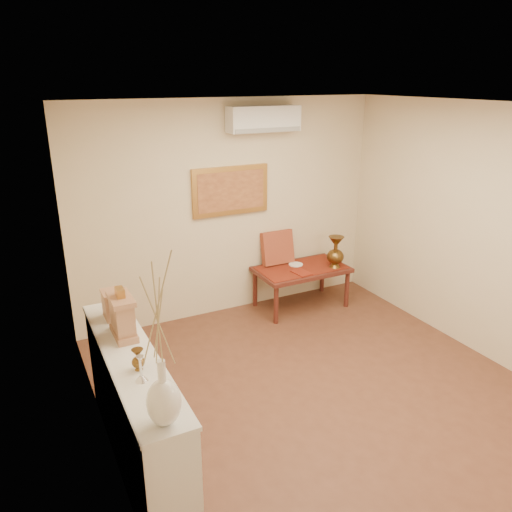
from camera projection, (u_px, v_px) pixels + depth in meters
floor at (327, 398)px, 4.81m from camera, size 4.50×4.50×0.00m
ceiling at (344, 107)px, 3.89m from camera, size 4.50×4.50×0.00m
wall_back at (230, 210)px, 6.24m from camera, size 4.00×0.02×2.70m
wall_left at (101, 314)px, 3.50m from camera, size 0.02×4.50×2.70m
wall_right at (493, 237)px, 5.20m from camera, size 0.02×4.50×2.70m
white_vase at (159, 343)px, 2.78m from camera, size 0.21×0.21×1.08m
candlestick at (141, 368)px, 3.35m from camera, size 0.09×0.09×0.19m
brass_urn_small at (138, 356)px, 3.47m from camera, size 0.09×0.09×0.21m
table_cloth at (302, 268)px, 6.56m from camera, size 1.14×0.59×0.01m
brass_urn_tall at (336, 249)px, 6.49m from camera, size 0.23×0.23×0.51m
plate at (296, 264)px, 6.64m from camera, size 0.19×0.19×0.01m
menu at (302, 272)px, 6.37m from camera, size 0.21×0.27×0.01m
cushion at (277, 247)px, 6.63m from camera, size 0.44×0.19×0.45m
display_ledge at (135, 409)px, 3.87m from camera, size 0.37×2.02×0.98m
mantel_clock at (123, 316)px, 3.91m from camera, size 0.17×0.36×0.41m
wooden_chest at (113, 304)px, 4.23m from camera, size 0.16×0.21×0.24m
low_table at (301, 272)px, 6.58m from camera, size 1.20×0.70×0.55m
painting at (231, 191)px, 6.13m from camera, size 1.00×0.06×0.60m
ac_unit at (264, 119)px, 5.93m from camera, size 0.90×0.25×0.30m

